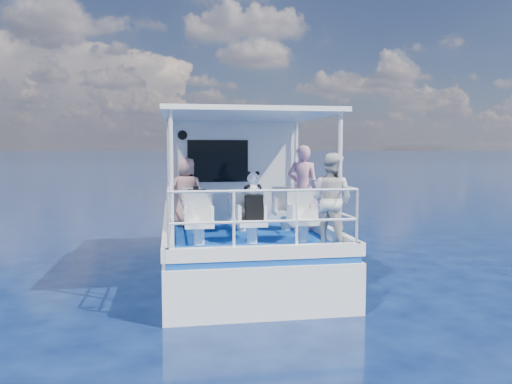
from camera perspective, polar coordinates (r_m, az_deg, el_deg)
The scene contains 20 objects.
ground at distance 9.84m, azimuth -1.51°, elevation -9.81°, with size 2000.00×2000.00×0.00m, color #071236.
hull at distance 10.81m, azimuth -2.28°, elevation -8.48°, with size 3.00×7.00×1.60m, color white.
deck at distance 10.64m, azimuth -2.29°, elevation -4.03°, with size 2.90×6.90×0.10m, color navy.
cabin at distance 11.82m, azimuth -3.13°, elevation 2.46°, with size 2.85×2.00×2.20m, color white.
canopy at distance 9.35m, azimuth -1.38°, elevation 8.82°, with size 3.00×3.20×0.08m, color white.
canopy_posts at distance 9.29m, azimuth -1.32°, elevation 1.81°, with size 2.77×2.97×2.20m.
railings at distance 9.02m, azimuth -1.01°, elevation -2.10°, with size 2.84×3.59×1.00m, color white, non-canonical shape.
seat_port_fwd at distance 9.74m, azimuth -6.95°, elevation -3.46°, with size 0.48×0.46×0.38m, color white.
seat_center_fwd at distance 9.82m, azimuth -1.69°, elevation -3.36°, with size 0.48×0.46×0.38m, color white.
seat_stbd_fwd at distance 9.99m, azimuth 3.44°, elevation -3.23°, with size 0.48×0.46×0.38m, color white.
seat_port_aft at distance 8.46m, azimuth -6.52°, elevation -4.73°, with size 0.48×0.46×0.38m, color white.
seat_center_aft at distance 8.55m, azimuth -0.47°, elevation -4.59°, with size 0.48×0.46×0.38m, color white.
seat_stbd_aft at distance 8.74m, azimuth 5.38°, elevation -4.40°, with size 0.48×0.46×0.38m, color white.
passenger_port_fwd at distance 10.41m, azimuth -7.92°, elevation -0.02°, with size 0.54×0.38×1.43m, color tan.
passenger_stbd_fwd at distance 9.91m, azimuth 5.37°, elevation 0.49°, with size 0.61×0.40×1.68m, color pink.
passenger_stbd_aft at distance 8.31m, azimuth 8.61°, elevation -0.88°, with size 0.75×0.58×1.54m, color beige.
backpack_port at distance 9.66m, azimuth -6.79°, elevation -1.05°, with size 0.34×0.19×0.45m, color black.
backpack_center at distance 8.49m, azimuth -0.24°, elevation -1.84°, with size 0.30×0.17×0.45m, color black.
compact_camera at distance 9.66m, azimuth -6.89°, elevation 0.47°, with size 0.10×0.06×0.06m, color black.
panda at distance 8.46m, azimuth -0.35°, elevation 1.01°, with size 0.26×0.22×0.40m, color white, non-canonical shape.
Camera 1 is at (-1.35, -9.43, 2.49)m, focal length 35.00 mm.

